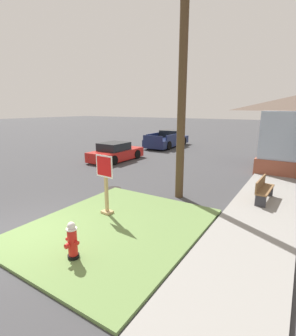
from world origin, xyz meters
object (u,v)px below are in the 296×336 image
at_px(pickup_truck_navy, 168,140).
at_px(street_bench, 263,188).
at_px(manhole_cover, 113,189).
at_px(stop_sign, 106,186).
at_px(utility_pole, 182,79).
at_px(parked_sedan_red, 116,153).
at_px(fire_hydrant, 72,241).

height_order(pickup_truck_navy, street_bench, pickup_truck_navy).
relative_size(manhole_cover, pickup_truck_navy, 0.12).
height_order(manhole_cover, pickup_truck_navy, pickup_truck_navy).
bearing_deg(street_bench, stop_sign, -136.87).
distance_m(street_bench, utility_pole, 5.05).
height_order(parked_sedan_red, utility_pole, utility_pole).
bearing_deg(stop_sign, utility_pole, 66.91).
height_order(stop_sign, manhole_cover, stop_sign).
distance_m(fire_hydrant, stop_sign, 2.63).
xyz_separation_m(fire_hydrant, manhole_cover, (-2.71, 4.69, -0.50)).
xyz_separation_m(fire_hydrant, utility_pole, (0.23, 5.32, 4.03)).
bearing_deg(street_bench, pickup_truck_navy, 132.03).
bearing_deg(utility_pole, pickup_truck_navy, 119.78).
xyz_separation_m(manhole_cover, street_bench, (5.91, 1.64, 0.58)).
height_order(fire_hydrant, street_bench, fire_hydrant).
height_order(fire_hydrant, pickup_truck_navy, pickup_truck_navy).
height_order(stop_sign, street_bench, stop_sign).
bearing_deg(utility_pole, fire_hydrant, -92.43).
bearing_deg(parked_sedan_red, utility_pole, -32.21).
xyz_separation_m(parked_sedan_red, street_bench, (9.80, -3.28, 0.05)).
height_order(stop_sign, parked_sedan_red, stop_sign).
bearing_deg(stop_sign, manhole_cover, 125.59).
bearing_deg(pickup_truck_navy, stop_sign, -69.58).
height_order(fire_hydrant, utility_pole, utility_pole).
bearing_deg(utility_pole, stop_sign, -113.09).
relative_size(parked_sedan_red, pickup_truck_navy, 0.74).
bearing_deg(manhole_cover, pickup_truck_navy, 107.12).
bearing_deg(parked_sedan_red, stop_sign, -52.54).
bearing_deg(manhole_cover, utility_pole, 12.09).
xyz_separation_m(street_bench, utility_pole, (-2.98, -1.01, 3.95)).
relative_size(fire_hydrant, parked_sedan_red, 0.22).
bearing_deg(parked_sedan_red, street_bench, -18.52).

